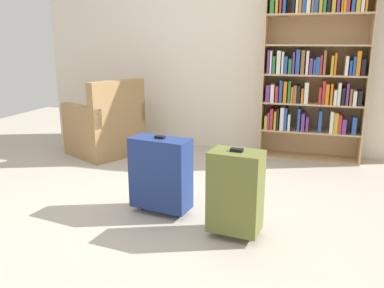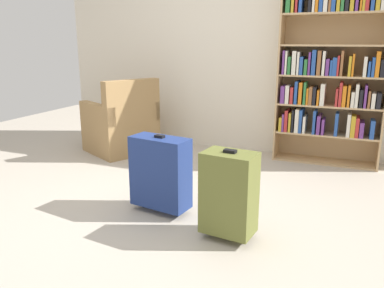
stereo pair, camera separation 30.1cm
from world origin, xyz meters
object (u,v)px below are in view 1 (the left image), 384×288
(armchair, at_px, (106,128))
(suitcase_olive, at_px, (235,191))
(mug, at_px, (146,158))
(bookshelf, at_px, (313,72))
(suitcase_navy_blue, at_px, (161,173))

(armchair, distance_m, suitcase_olive, 2.44)
(mug, height_order, suitcase_olive, suitcase_olive)
(armchair, distance_m, mug, 0.65)
(armchair, relative_size, mug, 7.85)
(armchair, bearing_deg, bookshelf, 12.67)
(mug, xyz_separation_m, suitcase_olive, (1.28, -1.42, 0.28))
(bookshelf, distance_m, suitcase_olive, 2.25)
(bookshelf, distance_m, suitcase_navy_blue, 2.28)
(armchair, bearing_deg, mug, -15.60)
(mug, height_order, suitcase_navy_blue, suitcase_navy_blue)
(mug, relative_size, suitcase_navy_blue, 0.19)
(suitcase_olive, bearing_deg, suitcase_navy_blue, 161.24)
(suitcase_navy_blue, bearing_deg, mug, 118.46)
(armchair, bearing_deg, suitcase_navy_blue, -48.17)
(bookshelf, relative_size, armchair, 2.02)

